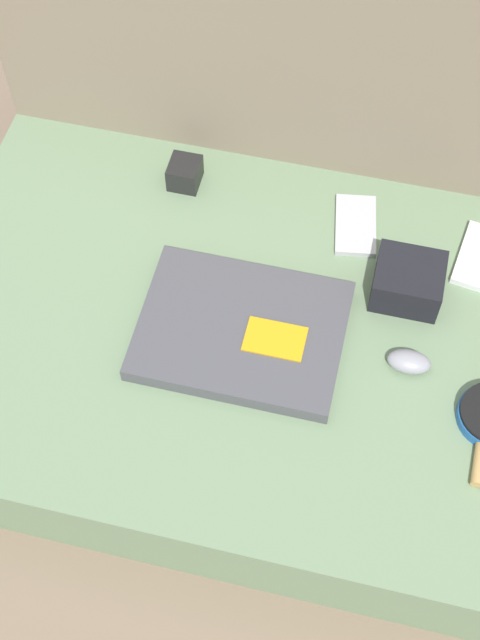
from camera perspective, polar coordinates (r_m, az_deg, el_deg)
ground_plane at (r=1.49m, az=0.00°, el=-3.40°), size 8.00×8.00×0.00m
couch_seat at (r=1.42m, az=0.00°, el=-1.99°), size 0.99×0.69×0.15m
couch_backrest at (r=1.55m, az=3.96°, el=15.78°), size 0.99×0.20×0.54m
laptop at (r=1.34m, az=0.11°, el=-0.67°), size 0.31×0.24×0.03m
computer_mouse at (r=1.34m, az=10.77°, el=-2.64°), size 0.07×0.04×0.03m
phone_silver at (r=1.48m, az=7.41°, el=6.03°), size 0.08×0.13×0.01m
camera_pouch at (r=1.39m, az=10.70°, el=2.45°), size 0.10×0.10×0.06m
charger_brick at (r=1.52m, az=-3.56°, el=9.37°), size 0.05×0.06×0.04m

